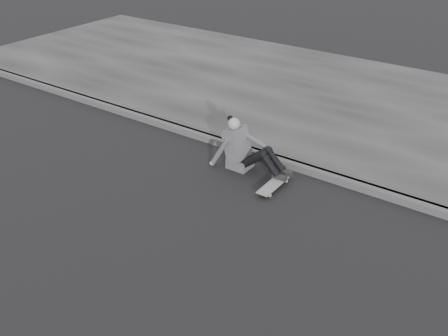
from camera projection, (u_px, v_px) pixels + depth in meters
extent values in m
plane|color=black|center=(340.00, 313.00, 5.51)|extent=(80.00, 80.00, 0.00)
cube|color=#484848|center=(412.00, 202.00, 7.31)|extent=(24.00, 0.16, 0.12)
cylinder|color=#A4A49F|center=(261.00, 192.00, 7.61)|extent=(0.03, 0.05, 0.05)
cylinder|color=#A4A49F|center=(270.00, 195.00, 7.54)|extent=(0.03, 0.05, 0.05)
cylinder|color=#A4A49F|center=(278.00, 178.00, 7.98)|extent=(0.03, 0.05, 0.05)
cylinder|color=#A4A49F|center=(286.00, 181.00, 7.91)|extent=(0.03, 0.05, 0.05)
cube|color=#302F32|center=(266.00, 192.00, 7.56)|extent=(0.16, 0.04, 0.03)
cube|color=#302F32|center=(282.00, 178.00, 7.93)|extent=(0.16, 0.04, 0.03)
cube|color=slate|center=(274.00, 184.00, 7.74)|extent=(0.20, 0.78, 0.02)
cube|color=#4F4F51|center=(240.00, 162.00, 8.31)|extent=(0.36, 0.34, 0.18)
cube|color=#4F4F51|center=(237.00, 143.00, 8.17)|extent=(0.37, 0.40, 0.57)
cube|color=#4F4F51|center=(230.00, 134.00, 8.18)|extent=(0.14, 0.30, 0.20)
cylinder|color=#9B9B9B|center=(234.00, 129.00, 8.08)|extent=(0.09, 0.09, 0.08)
sphere|color=#9B9B9B|center=(234.00, 124.00, 8.04)|extent=(0.20, 0.20, 0.20)
sphere|color=black|center=(230.00, 118.00, 8.06)|extent=(0.09, 0.09, 0.09)
cylinder|color=black|center=(254.00, 159.00, 7.99)|extent=(0.43, 0.13, 0.39)
cylinder|color=black|center=(259.00, 155.00, 8.12)|extent=(0.43, 0.13, 0.39)
cylinder|color=black|center=(270.00, 165.00, 7.84)|extent=(0.35, 0.11, 0.36)
cylinder|color=black|center=(275.00, 160.00, 7.97)|extent=(0.35, 0.11, 0.36)
sphere|color=black|center=(263.00, 155.00, 7.84)|extent=(0.13, 0.13, 0.13)
sphere|color=black|center=(269.00, 150.00, 7.97)|extent=(0.13, 0.13, 0.13)
cube|color=black|center=(280.00, 177.00, 7.83)|extent=(0.24, 0.08, 0.07)
cube|color=black|center=(285.00, 172.00, 7.96)|extent=(0.24, 0.08, 0.07)
cylinder|color=#4F4F51|center=(220.00, 152.00, 8.19)|extent=(0.38, 0.08, 0.58)
sphere|color=#9B9B9B|center=(212.00, 163.00, 8.38)|extent=(0.08, 0.08, 0.08)
cylinder|color=#4F4F51|center=(255.00, 140.00, 8.14)|extent=(0.48, 0.08, 0.21)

